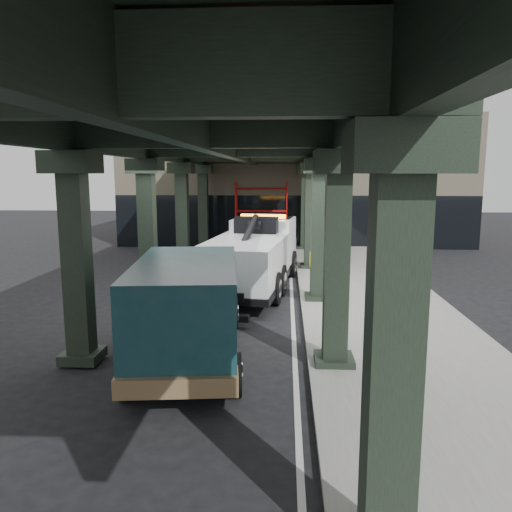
% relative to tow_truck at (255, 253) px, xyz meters
% --- Properties ---
extents(ground, '(90.00, 90.00, 0.00)m').
position_rel_tow_truck_xyz_m(ground, '(-0.24, -4.14, -1.43)').
color(ground, black).
rests_on(ground, ground).
extents(sidewalk, '(5.00, 40.00, 0.15)m').
position_rel_tow_truck_xyz_m(sidewalk, '(4.26, -2.14, -1.35)').
color(sidewalk, gray).
rests_on(sidewalk, ground).
extents(lane_stripe, '(0.12, 38.00, 0.01)m').
position_rel_tow_truck_xyz_m(lane_stripe, '(1.46, -2.14, -1.42)').
color(lane_stripe, silver).
rests_on(lane_stripe, ground).
extents(viaduct, '(7.40, 32.00, 6.40)m').
position_rel_tow_truck_xyz_m(viaduct, '(-0.64, -2.14, 4.03)').
color(viaduct, black).
rests_on(viaduct, ground).
extents(building, '(22.00, 10.00, 8.00)m').
position_rel_tow_truck_xyz_m(building, '(1.76, 15.86, 2.57)').
color(building, '#C6B793').
rests_on(building, ground).
extents(scaffolding, '(3.08, 0.88, 4.00)m').
position_rel_tow_truck_xyz_m(scaffolding, '(-0.24, 10.50, 0.68)').
color(scaffolding, red).
rests_on(scaffolding, ground).
extents(tow_truck, '(3.56, 9.16, 2.93)m').
position_rel_tow_truck_xyz_m(tow_truck, '(0.00, 0.00, 0.00)').
color(tow_truck, black).
rests_on(tow_truck, ground).
extents(towed_van, '(3.06, 6.41, 2.51)m').
position_rel_tow_truck_xyz_m(towed_van, '(-1.11, -7.89, -0.08)').
color(towed_van, '#10333A').
rests_on(towed_van, ground).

